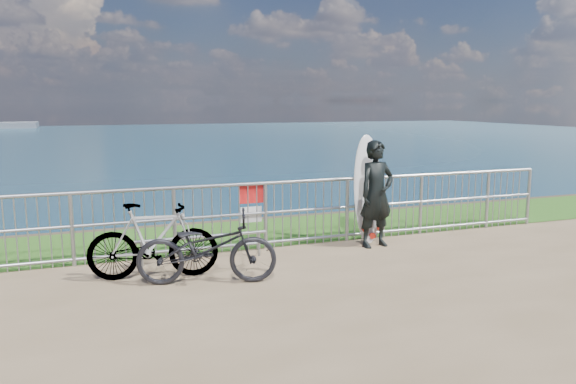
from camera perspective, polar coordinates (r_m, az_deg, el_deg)
name	(u,v)px	position (r m, az deg, el deg)	size (l,w,h in m)	color
grass_strip	(273,231)	(10.60, -1.53, -3.99)	(120.00, 120.00, 0.00)	#235216
railing	(294,212)	(9.47, 0.63, -2.06)	(10.06, 0.10, 1.13)	#919398
surfer	(376,194)	(9.49, 8.97, -0.21)	(0.65, 0.43, 1.79)	black
surfboard	(368,193)	(9.81, 8.12, -0.08)	(0.58, 0.54, 1.87)	white
bicycle_near	(207,248)	(7.62, -8.25, -5.65)	(0.65, 1.87, 0.98)	black
bicycle_far	(153,241)	(7.97, -13.53, -4.84)	(0.50, 1.78, 1.07)	black
bike_rack	(202,240)	(8.68, -8.72, -4.80)	(2.01, 0.05, 0.42)	#919398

